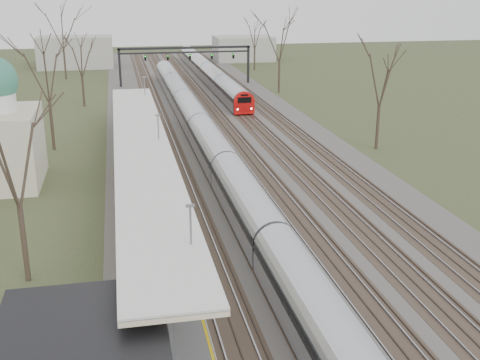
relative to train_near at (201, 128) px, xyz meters
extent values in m
cube|color=#474442|center=(2.50, 6.90, -1.43)|extent=(24.00, 160.00, 0.10)
cube|color=#4C3828|center=(-3.50, 6.90, -1.39)|extent=(2.60, 160.00, 0.06)
cube|color=gray|center=(-4.22, 6.90, -1.32)|extent=(0.07, 160.00, 0.12)
cube|color=gray|center=(-2.78, 6.90, -1.32)|extent=(0.07, 160.00, 0.12)
cube|color=#4C3828|center=(0.00, 6.90, -1.39)|extent=(2.60, 160.00, 0.06)
cube|color=gray|center=(-0.72, 6.90, -1.32)|extent=(0.07, 160.00, 0.12)
cube|color=gray|center=(0.72, 6.90, -1.32)|extent=(0.07, 160.00, 0.12)
cube|color=#4C3828|center=(3.50, 6.90, -1.39)|extent=(2.60, 160.00, 0.06)
cube|color=gray|center=(2.78, 6.90, -1.32)|extent=(0.07, 160.00, 0.12)
cube|color=gray|center=(4.22, 6.90, -1.32)|extent=(0.07, 160.00, 0.12)
cube|color=#4C3828|center=(7.00, 6.90, -1.39)|extent=(2.60, 160.00, 0.06)
cube|color=gray|center=(6.28, 6.90, -1.32)|extent=(0.07, 160.00, 0.12)
cube|color=gray|center=(7.72, 6.90, -1.32)|extent=(0.07, 160.00, 0.12)
cube|color=#4C3828|center=(10.50, 6.90, -1.39)|extent=(2.60, 160.00, 0.06)
cube|color=gray|center=(9.78, 6.90, -1.32)|extent=(0.07, 160.00, 0.12)
cube|color=gray|center=(11.22, 6.90, -1.32)|extent=(0.07, 160.00, 0.12)
cube|color=#9E9B93|center=(-6.55, -10.60, -0.98)|extent=(3.50, 69.00, 1.00)
cylinder|color=slate|center=(-6.55, -38.10, 1.02)|extent=(0.14, 0.14, 3.00)
cylinder|color=slate|center=(-6.55, -30.10, 1.02)|extent=(0.14, 0.14, 3.00)
cylinder|color=slate|center=(-6.55, -22.10, 1.02)|extent=(0.14, 0.14, 3.00)
cylinder|color=slate|center=(-6.55, -14.10, 1.02)|extent=(0.14, 0.14, 3.00)
cylinder|color=slate|center=(-6.55, -6.10, 1.02)|extent=(0.14, 0.14, 3.00)
cylinder|color=slate|center=(-6.55, 1.90, 1.02)|extent=(0.14, 0.14, 3.00)
cube|color=silver|center=(-6.55, -15.10, 2.57)|extent=(4.10, 50.00, 0.12)
cube|color=beige|center=(-6.55, -15.10, 2.40)|extent=(4.10, 50.00, 0.25)
cube|color=black|center=(-7.50, 36.90, 1.52)|extent=(0.35, 0.35, 6.00)
cube|color=black|center=(13.00, 36.90, 1.52)|extent=(0.35, 0.35, 6.00)
cube|color=black|center=(2.75, 36.90, 4.42)|extent=(21.00, 0.35, 0.35)
cube|color=black|center=(2.75, 36.90, 3.72)|extent=(21.00, 0.25, 0.25)
cube|color=black|center=(-3.50, 36.70, 3.02)|extent=(0.32, 0.22, 0.85)
sphere|color=#0CFF19|center=(-3.50, 36.56, 3.27)|extent=(0.16, 0.16, 0.16)
cube|color=black|center=(0.00, 36.70, 3.02)|extent=(0.32, 0.22, 0.85)
sphere|color=#0CFF19|center=(0.00, 36.56, 3.27)|extent=(0.16, 0.16, 0.16)
cube|color=black|center=(3.50, 36.70, 3.02)|extent=(0.32, 0.22, 0.85)
sphere|color=#0CFF19|center=(3.50, 36.56, 3.27)|extent=(0.16, 0.16, 0.16)
cube|color=black|center=(7.00, 36.70, 3.02)|extent=(0.32, 0.22, 0.85)
sphere|color=#0CFF19|center=(7.00, 36.56, 3.27)|extent=(0.16, 0.16, 0.16)
cube|color=black|center=(10.50, 36.70, 3.02)|extent=(0.32, 0.22, 0.85)
sphere|color=#0CFF19|center=(10.50, 36.56, 3.27)|extent=(0.16, 0.16, 0.16)
cylinder|color=#2D231C|center=(-13.50, -28.10, 0.77)|extent=(0.30, 0.30, 4.50)
cylinder|color=#2D231C|center=(-14.50, -0.10, 1.00)|extent=(0.30, 0.30, 4.95)
cylinder|color=#2D231C|center=(16.50, -6.10, 0.77)|extent=(0.30, 0.30, 4.50)
cube|color=#B6B9C1|center=(0.00, 0.24, -0.38)|extent=(2.55, 90.00, 1.60)
cylinder|color=#B6B9C1|center=(0.00, 0.24, 0.27)|extent=(2.60, 89.70, 2.60)
cube|color=black|center=(0.00, 0.24, 0.37)|extent=(2.62, 89.40, 0.55)
cube|color=black|center=(0.00, 0.24, -1.30)|extent=(1.80, 89.00, 0.35)
cube|color=#B6B9C1|center=(7.00, 41.66, -0.38)|extent=(2.55, 60.00, 1.60)
cylinder|color=#B6B9C1|center=(7.00, 41.66, 0.27)|extent=(2.60, 59.70, 2.60)
cube|color=black|center=(7.00, 41.66, 0.37)|extent=(2.62, 59.40, 0.55)
cube|color=red|center=(7.00, 11.76, -0.43)|extent=(2.55, 0.50, 1.50)
cylinder|color=red|center=(7.00, 11.81, 0.27)|extent=(2.60, 0.60, 2.60)
cube|color=black|center=(7.00, 11.54, 0.57)|extent=(1.70, 0.12, 0.70)
sphere|color=white|center=(6.15, 11.56, -0.53)|extent=(0.22, 0.22, 0.22)
sphere|color=white|center=(7.85, 11.56, -0.53)|extent=(0.22, 0.22, 0.22)
cube|color=black|center=(7.00, 41.66, -1.30)|extent=(1.80, 59.00, 0.35)
imported|color=#293351|center=(-5.79, -35.04, 0.32)|extent=(0.40, 0.60, 1.60)
camera|label=1|loc=(-8.08, -59.38, 14.02)|focal=45.00mm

